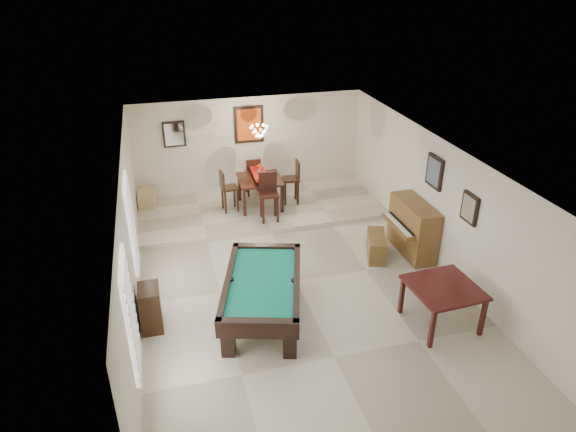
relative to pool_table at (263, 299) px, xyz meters
name	(u,v)px	position (x,y,z in m)	size (l,w,h in m)	color
ground_plane	(296,281)	(0.88, 0.97, -0.40)	(6.00, 9.00, 0.02)	beige
wall_back	(249,146)	(0.88, 5.47, 0.91)	(6.00, 0.04, 2.60)	silver
wall_front	(407,404)	(0.88, -3.53, 0.91)	(6.00, 0.04, 2.60)	silver
wall_left	(130,244)	(-2.12, 0.97, 0.91)	(0.04, 9.00, 2.60)	silver
wall_right	(440,205)	(3.88, 0.97, 0.91)	(0.04, 9.00, 2.60)	silver
ceiling	(297,157)	(0.88, 0.97, 2.21)	(6.00, 9.00, 0.04)	white
dining_step	(261,209)	(0.88, 4.22, -0.33)	(6.00, 2.50, 0.12)	beige
window_left_front	(130,315)	(-2.09, -1.23, 1.01)	(0.06, 1.00, 1.70)	white
window_left_rear	(131,223)	(-2.09, 1.57, 1.01)	(0.06, 1.00, 1.70)	white
pool_table	(263,299)	(0.00, 0.00, 0.00)	(1.28, 2.37, 0.79)	black
square_table	(441,305)	(2.93, -0.94, -0.01)	(1.12, 1.12, 0.77)	black
upright_piano	(407,229)	(3.47, 1.42, 0.18)	(0.78, 1.39, 1.16)	brown
piano_bench	(376,246)	(2.79, 1.44, -0.15)	(0.35, 0.89, 0.50)	brown
apothecary_chest	(150,308)	(-1.90, 0.25, 0.01)	(0.36, 0.53, 0.80)	black
dining_table	(260,190)	(0.88, 4.27, 0.16)	(1.05, 1.05, 0.87)	black
flower_vase	(259,169)	(0.88, 4.27, 0.72)	(0.15, 0.15, 0.25)	#A62A0E
dining_chair_south	(269,198)	(0.93, 3.47, 0.30)	(0.43, 0.43, 1.15)	black
dining_chair_north	(253,176)	(0.86, 5.05, 0.24)	(0.38, 0.38, 1.02)	black
dining_chair_west	(230,191)	(0.12, 4.24, 0.24)	(0.38, 0.38, 1.03)	black
dining_chair_east	(290,182)	(1.67, 4.29, 0.27)	(0.41, 0.41, 1.10)	black
corner_bench	(147,198)	(-1.86, 4.98, -0.05)	(0.39, 0.49, 0.44)	tan
chandelier	(259,127)	(0.88, 4.17, 1.81)	(0.44, 0.44, 0.60)	#FFE5B2
back_painting	(249,124)	(0.88, 5.43, 1.51)	(0.75, 0.06, 0.95)	#D84C14
back_mirror	(174,134)	(-1.02, 5.43, 1.41)	(0.55, 0.06, 0.65)	white
right_picture_upper	(435,172)	(3.84, 1.27, 1.51)	(0.06, 0.55, 0.65)	slate
right_picture_lower	(470,208)	(3.84, -0.03, 1.31)	(0.06, 0.45, 0.55)	gray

